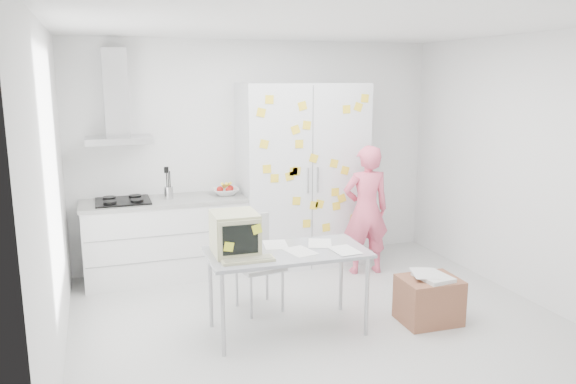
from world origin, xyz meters
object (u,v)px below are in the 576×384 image
object	(u,v)px
chair	(256,256)
person	(366,210)
desk	(255,242)
cardboard_box	(429,299)

from	to	relation	value
chair	person	bearing A→B (deg)	10.96
person	desk	world-z (taller)	person
person	cardboard_box	size ratio (longest dim) A/B	2.74
cardboard_box	chair	bearing A→B (deg)	148.55
desk	cardboard_box	world-z (taller)	desk
person	chair	world-z (taller)	person
desk	chair	bearing A→B (deg)	75.13
desk	chair	size ratio (longest dim) A/B	1.54
desk	person	bearing A→B (deg)	36.03
desk	cardboard_box	bearing A→B (deg)	-8.87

